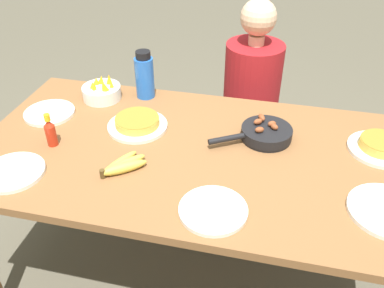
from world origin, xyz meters
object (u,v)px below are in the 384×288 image
(empty_plate_near_front, at_px, (49,113))
(water_bottle, at_px, (145,76))
(frittata_plate_center, at_px, (381,146))
(frittata_plate_side, at_px, (137,123))
(empty_plate_mid_edge, at_px, (13,172))
(fruit_bowl_mango, at_px, (102,91))
(skillet, at_px, (265,133))
(empty_plate_far_left, at_px, (213,210))
(banana_bunch, at_px, (122,166))
(hot_sauce_bottle, at_px, (50,132))
(person_figure, at_px, (249,120))

(empty_plate_near_front, relative_size, water_bottle, 0.98)
(frittata_plate_center, xyz_separation_m, frittata_plate_side, (-1.01, -0.06, 0.00))
(empty_plate_mid_edge, relative_size, fruit_bowl_mango, 1.27)
(frittata_plate_center, height_order, fruit_bowl_mango, fruit_bowl_mango)
(skillet, height_order, empty_plate_far_left, skillet)
(empty_plate_near_front, xyz_separation_m, empty_plate_far_left, (0.85, -0.45, 0.00))
(banana_bunch, relative_size, skillet, 0.57)
(empty_plate_near_front, bearing_deg, banana_bunch, -32.74)
(frittata_plate_center, xyz_separation_m, water_bottle, (-1.07, 0.22, 0.09))
(frittata_plate_side, relative_size, empty_plate_near_front, 1.14)
(frittata_plate_center, height_order, water_bottle, water_bottle)
(hot_sauce_bottle, bearing_deg, empty_plate_mid_edge, -104.09)
(frittata_plate_side, distance_m, empty_plate_near_front, 0.43)
(banana_bunch, distance_m, person_figure, 1.05)
(skillet, distance_m, empty_plate_mid_edge, 1.00)
(frittata_plate_side, relative_size, fruit_bowl_mango, 1.41)
(banana_bunch, relative_size, hot_sauce_bottle, 1.30)
(empty_plate_near_front, height_order, person_figure, person_figure)
(fruit_bowl_mango, bearing_deg, banana_bunch, -59.56)
(empty_plate_far_left, bearing_deg, empty_plate_mid_edge, 178.01)
(empty_plate_near_front, bearing_deg, fruit_bowl_mango, 48.12)
(empty_plate_far_left, bearing_deg, hot_sauce_bottle, 161.86)
(skillet, distance_m, water_bottle, 0.66)
(person_figure, bearing_deg, frittata_plate_center, -44.98)
(banana_bunch, bearing_deg, person_figure, 66.47)
(empty_plate_near_front, bearing_deg, hot_sauce_bottle, -57.73)
(fruit_bowl_mango, relative_size, hot_sauce_bottle, 1.28)
(water_bottle, bearing_deg, empty_plate_far_left, -56.55)
(empty_plate_near_front, relative_size, empty_plate_mid_edge, 0.97)
(empty_plate_mid_edge, bearing_deg, skillet, 26.40)
(fruit_bowl_mango, bearing_deg, water_bottle, 19.16)
(frittata_plate_center, bearing_deg, fruit_bowl_mango, 173.05)
(banana_bunch, height_order, skillet, skillet)
(skillet, height_order, person_figure, person_figure)
(banana_bunch, height_order, empty_plate_mid_edge, banana_bunch)
(skillet, bearing_deg, empty_plate_far_left, 43.36)
(empty_plate_far_left, distance_m, water_bottle, 0.86)
(skillet, xyz_separation_m, empty_plate_near_front, (-0.98, -0.03, -0.02))
(frittata_plate_side, bearing_deg, frittata_plate_center, 3.25)
(frittata_plate_center, height_order, frittata_plate_side, frittata_plate_center)
(frittata_plate_side, height_order, empty_plate_near_front, frittata_plate_side)
(empty_plate_near_front, xyz_separation_m, fruit_bowl_mango, (0.18, 0.20, 0.03))
(frittata_plate_center, xyz_separation_m, fruit_bowl_mango, (-1.27, 0.15, 0.02))
(skillet, distance_m, frittata_plate_side, 0.55)
(water_bottle, bearing_deg, person_figure, 35.08)
(skillet, bearing_deg, person_figure, -110.51)
(fruit_bowl_mango, bearing_deg, empty_plate_near_front, -131.88)
(frittata_plate_center, distance_m, empty_plate_mid_edge, 1.44)
(empty_plate_mid_edge, height_order, water_bottle, water_bottle)
(empty_plate_far_left, distance_m, person_figure, 1.10)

